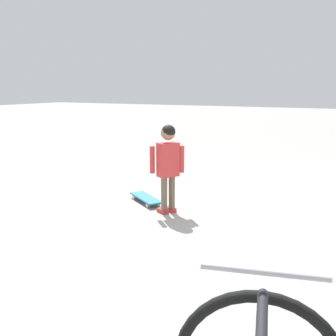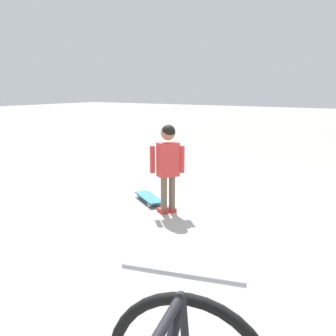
% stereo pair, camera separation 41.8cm
% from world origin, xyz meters
% --- Properties ---
extents(ground_plane, '(50.00, 50.00, 0.00)m').
position_xyz_m(ground_plane, '(0.00, 0.00, 0.00)').
color(ground_plane, gray).
extents(child_person, '(0.28, 0.35, 1.06)m').
position_xyz_m(child_person, '(0.34, -0.22, 0.66)').
color(child_person, brown).
rests_on(child_person, ground).
extents(skateboard, '(0.52, 0.63, 0.07)m').
position_xyz_m(skateboard, '(0.08, -0.68, 0.06)').
color(skateboard, teal).
rests_on(skateboard, ground).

